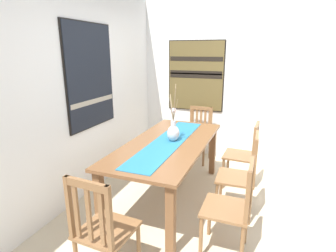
{
  "coord_description": "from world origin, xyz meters",
  "views": [
    {
      "loc": [
        -2.82,
        -0.36,
        1.85
      ],
      "look_at": [
        0.23,
        0.79,
        0.93
      ],
      "focal_mm": 28.68,
      "sensor_mm": 36.0,
      "label": 1
    }
  ],
  "objects_px": {
    "chair_0": "(244,154)",
    "painting_on_back_wall": "(90,76)",
    "painting_on_side_wall": "(196,76)",
    "dining_table": "(168,150)",
    "chair_3": "(102,229)",
    "chair_2": "(233,206)",
    "chair_4": "(241,175)",
    "centerpiece_vase": "(173,131)",
    "chair_1": "(198,132)"
  },
  "relations": [
    {
      "from": "dining_table",
      "to": "chair_4",
      "type": "xyz_separation_m",
      "value": [
        -0.03,
        -0.89,
        -0.17
      ]
    },
    {
      "from": "painting_on_back_wall",
      "to": "chair_2",
      "type": "bearing_deg",
      "value": -109.26
    },
    {
      "from": "chair_2",
      "to": "chair_4",
      "type": "relative_size",
      "value": 0.95
    },
    {
      "from": "centerpiece_vase",
      "to": "chair_1",
      "type": "relative_size",
      "value": 0.75
    },
    {
      "from": "painting_on_back_wall",
      "to": "painting_on_side_wall",
      "type": "relative_size",
      "value": 1.09
    },
    {
      "from": "chair_2",
      "to": "chair_3",
      "type": "distance_m",
      "value": 1.15
    },
    {
      "from": "centerpiece_vase",
      "to": "chair_4",
      "type": "xyz_separation_m",
      "value": [
        -0.09,
        -0.85,
        -0.4
      ]
    },
    {
      "from": "dining_table",
      "to": "chair_4",
      "type": "relative_size",
      "value": 2.06
    },
    {
      "from": "painting_on_back_wall",
      "to": "centerpiece_vase",
      "type": "bearing_deg",
      "value": -85.88
    },
    {
      "from": "chair_2",
      "to": "chair_3",
      "type": "bearing_deg",
      "value": 127.49
    },
    {
      "from": "chair_2",
      "to": "painting_on_back_wall",
      "type": "xyz_separation_m",
      "value": [
        0.68,
        1.95,
        1.04
      ]
    },
    {
      "from": "chair_4",
      "to": "chair_3",
      "type": "bearing_deg",
      "value": 146.27
    },
    {
      "from": "chair_1",
      "to": "chair_0",
      "type": "bearing_deg",
      "value": -131.08
    },
    {
      "from": "dining_table",
      "to": "painting_on_back_wall",
      "type": "xyz_separation_m",
      "value": [
        -0.02,
        1.06,
        0.86
      ]
    },
    {
      "from": "chair_0",
      "to": "chair_1",
      "type": "distance_m",
      "value": 1.11
    },
    {
      "from": "chair_2",
      "to": "chair_4",
      "type": "height_order",
      "value": "chair_4"
    },
    {
      "from": "chair_4",
      "to": "dining_table",
      "type": "bearing_deg",
      "value": 88.36
    },
    {
      "from": "painting_on_back_wall",
      "to": "painting_on_side_wall",
      "type": "bearing_deg",
      "value": -28.31
    },
    {
      "from": "centerpiece_vase",
      "to": "chair_2",
      "type": "xyz_separation_m",
      "value": [
        -0.76,
        -0.85,
        -0.4
      ]
    },
    {
      "from": "chair_3",
      "to": "painting_on_side_wall",
      "type": "height_order",
      "value": "painting_on_side_wall"
    },
    {
      "from": "dining_table",
      "to": "centerpiece_vase",
      "type": "xyz_separation_m",
      "value": [
        0.06,
        -0.04,
        0.23
      ]
    },
    {
      "from": "chair_3",
      "to": "painting_on_side_wall",
      "type": "relative_size",
      "value": 0.81
    },
    {
      "from": "chair_0",
      "to": "chair_4",
      "type": "height_order",
      "value": "chair_4"
    },
    {
      "from": "chair_3",
      "to": "chair_4",
      "type": "bearing_deg",
      "value": -33.73
    },
    {
      "from": "dining_table",
      "to": "chair_1",
      "type": "height_order",
      "value": "chair_1"
    },
    {
      "from": "dining_table",
      "to": "painting_on_side_wall",
      "type": "height_order",
      "value": "painting_on_side_wall"
    },
    {
      "from": "chair_0",
      "to": "painting_on_back_wall",
      "type": "xyz_separation_m",
      "value": [
        -0.7,
        1.92,
        1.05
      ]
    },
    {
      "from": "dining_table",
      "to": "chair_0",
      "type": "xyz_separation_m",
      "value": [
        0.68,
        -0.86,
        -0.18
      ]
    },
    {
      "from": "painting_on_back_wall",
      "to": "painting_on_side_wall",
      "type": "distance_m",
      "value": 1.96
    },
    {
      "from": "centerpiece_vase",
      "to": "chair_4",
      "type": "bearing_deg",
      "value": -95.86
    },
    {
      "from": "chair_2",
      "to": "chair_4",
      "type": "bearing_deg",
      "value": -0.2
    },
    {
      "from": "dining_table",
      "to": "chair_1",
      "type": "xyz_separation_m",
      "value": [
        1.41,
        -0.02,
        -0.18
      ]
    },
    {
      "from": "centerpiece_vase",
      "to": "painting_on_back_wall",
      "type": "distance_m",
      "value": 1.27
    },
    {
      "from": "chair_3",
      "to": "chair_1",
      "type": "bearing_deg",
      "value": -1.04
    },
    {
      "from": "dining_table",
      "to": "chair_2",
      "type": "bearing_deg",
      "value": -128.13
    },
    {
      "from": "chair_0",
      "to": "chair_4",
      "type": "xyz_separation_m",
      "value": [
        -0.7,
        -0.03,
        0.01
      ]
    },
    {
      "from": "chair_2",
      "to": "painting_on_back_wall",
      "type": "height_order",
      "value": "painting_on_back_wall"
    },
    {
      "from": "chair_1",
      "to": "chair_3",
      "type": "height_order",
      "value": "chair_3"
    },
    {
      "from": "centerpiece_vase",
      "to": "chair_2",
      "type": "bearing_deg",
      "value": -131.9
    },
    {
      "from": "chair_1",
      "to": "chair_3",
      "type": "relative_size",
      "value": 0.94
    },
    {
      "from": "centerpiece_vase",
      "to": "chair_1",
      "type": "distance_m",
      "value": 1.4
    },
    {
      "from": "dining_table",
      "to": "centerpiece_vase",
      "type": "relative_size",
      "value": 2.95
    },
    {
      "from": "chair_0",
      "to": "centerpiece_vase",
      "type": "bearing_deg",
      "value": 127.12
    },
    {
      "from": "chair_0",
      "to": "dining_table",
      "type": "bearing_deg",
      "value": 128.35
    },
    {
      "from": "centerpiece_vase",
      "to": "chair_2",
      "type": "height_order",
      "value": "centerpiece_vase"
    },
    {
      "from": "chair_4",
      "to": "painting_on_side_wall",
      "type": "distance_m",
      "value": 2.21
    },
    {
      "from": "dining_table",
      "to": "chair_3",
      "type": "xyz_separation_m",
      "value": [
        -1.4,
        0.03,
        -0.17
      ]
    },
    {
      "from": "chair_4",
      "to": "centerpiece_vase",
      "type": "bearing_deg",
      "value": 84.14
    },
    {
      "from": "chair_1",
      "to": "centerpiece_vase",
      "type": "bearing_deg",
      "value": -179.22
    },
    {
      "from": "dining_table",
      "to": "chair_2",
      "type": "xyz_separation_m",
      "value": [
        -0.7,
        -0.89,
        -0.17
      ]
    }
  ]
}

